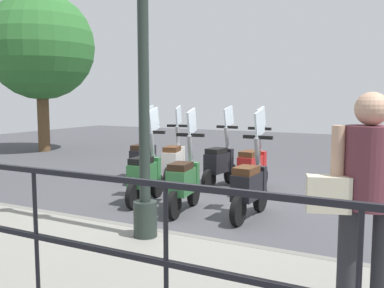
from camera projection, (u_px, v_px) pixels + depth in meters
name	position (u px, v px, depth m)	size (l,w,h in m)	color
ground_plane	(213.00, 201.00, 7.05)	(28.00, 28.00, 0.00)	#424247
promenade_walkway	(82.00, 261.00, 4.26)	(2.20, 20.00, 0.15)	gray
lamp_post_near	(143.00, 70.00, 4.59)	(0.26, 0.90, 4.17)	#232D28
pedestrian_with_bag	(365.00, 192.00, 2.83)	(0.43, 0.62, 1.59)	#28282D
tree_large	(41.00, 47.00, 13.18)	(3.29, 3.29, 4.91)	brown
scooter_near_0	(250.00, 185.00, 5.98)	(1.23, 0.44, 1.54)	black
scooter_near_1	(184.00, 180.00, 6.32)	(1.23, 0.45, 1.54)	black
scooter_near_2	(145.00, 173.00, 6.86)	(1.23, 0.44, 1.54)	black
scooter_far_0	(253.00, 165.00, 7.67)	(1.23, 0.44, 1.54)	black
scooter_far_1	(220.00, 162.00, 8.07)	(1.23, 0.44, 1.54)	black
scooter_far_2	(174.00, 160.00, 8.38)	(1.21, 0.51, 1.54)	black
scooter_far_3	(144.00, 158.00, 8.66)	(1.23, 0.45, 1.54)	black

